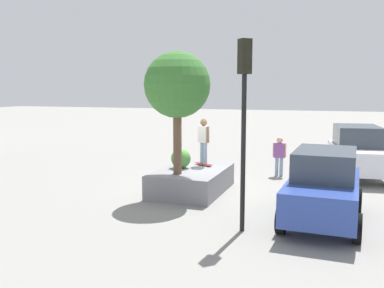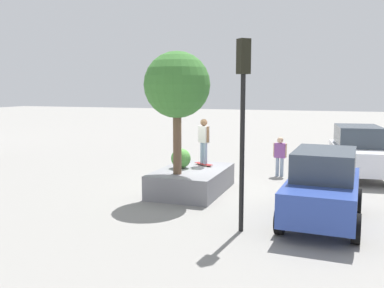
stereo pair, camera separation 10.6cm
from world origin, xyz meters
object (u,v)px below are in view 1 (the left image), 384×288
pedestrian_crossing (279,154)px  police_car (357,151)px  sedan_parked (324,186)px  planter_ledge (192,181)px  skateboarder (204,138)px  skateboard (204,164)px  traffic_light_corner (244,103)px  plaza_tree (177,86)px

pedestrian_crossing → police_car: bearing=108.4°
police_car → sedan_parked: 6.88m
police_car → pedestrian_crossing: bearing=-71.6°
planter_ledge → skateboarder: skateboarder is taller
police_car → skateboard: bearing=-54.1°
skateboarder → pedestrian_crossing: bearing=140.7°
skateboarder → pedestrian_crossing: 3.88m
skateboard → planter_ledge: bearing=-11.6°
skateboarder → sedan_parked: skateboarder is taller
skateboard → sedan_parked: 5.19m
skateboard → police_car: (-3.94, 5.45, 0.20)m
traffic_light_corner → pedestrian_crossing: traffic_light_corner is taller
plaza_tree → skateboarder: (-1.75, 0.36, -1.89)m
planter_ledge → skateboarder: 1.66m
planter_ledge → pedestrian_crossing: 4.57m
plaza_tree → planter_ledge: bearing=168.2°
plaza_tree → traffic_light_corner: plaza_tree is taller
plaza_tree → traffic_light_corner: (2.59, 2.76, -0.45)m
skateboarder → pedestrian_crossing: skateboarder is taller
police_car → pedestrian_crossing: 3.22m
plaza_tree → pedestrian_crossing: 6.09m
planter_ledge → skateboarder: size_ratio=2.11×
plaza_tree → pedestrian_crossing: size_ratio=2.44×
planter_ledge → sedan_parked: bearing=65.8°
plaza_tree → skateboarder: size_ratio=2.43×
planter_ledge → pedestrian_crossing: bearing=145.6°
planter_ledge → plaza_tree: plaza_tree is taller
sedan_parked → pedestrian_crossing: 6.09m
skateboard → pedestrian_crossing: (-2.92, 2.39, 0.09)m
skateboard → skateboarder: bearing=-7.1°
planter_ledge → skateboard: bearing=168.4°
skateboard → pedestrian_crossing: bearing=140.7°
skateboard → police_car: 6.72m
sedan_parked → pedestrian_crossing: size_ratio=2.61×
police_car → sedan_parked: bearing=-9.3°
plaza_tree → sedan_parked: (1.11, 4.70, -2.73)m
skateboard → pedestrian_crossing: pedestrian_crossing is taller
plaza_tree → skateboard: (-1.75, 0.36, -2.86)m
planter_ledge → sedan_parked: 4.98m
traffic_light_corner → pedestrian_crossing: 7.62m
pedestrian_crossing → skateboarder: bearing=-39.3°
police_car → traffic_light_corner: bearing=-20.2°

